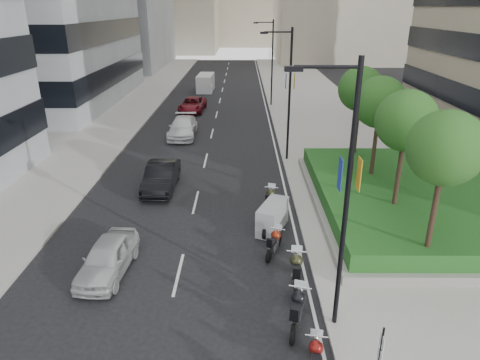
{
  "coord_description": "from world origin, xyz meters",
  "views": [
    {
      "loc": [
        1.11,
        -10.81,
        10.21
      ],
      "look_at": [
        1.01,
        9.37,
        2.0
      ],
      "focal_mm": 32.0,
      "sensor_mm": 36.0,
      "label": 1
    }
  ],
  "objects_px": {
    "lamp_post_0": "(343,191)",
    "lamp_post_2": "(271,59)",
    "lamp_post_1": "(287,89)",
    "motorcycle_1": "(315,360)",
    "parking_sign": "(379,359)",
    "car_d": "(192,105)",
    "motorcycle_2": "(297,309)",
    "motorcycle_3": "(296,271)",
    "motorcycle_4": "(274,242)",
    "motorcycle_6": "(270,200)",
    "delivery_van": "(205,83)",
    "car_b": "(161,177)",
    "car_a": "(108,257)",
    "motorcycle_5": "(272,217)",
    "car_c": "(183,127)"
  },
  "relations": [
    {
      "from": "motorcycle_1",
      "to": "motorcycle_4",
      "type": "distance_m",
      "value": 6.81
    },
    {
      "from": "motorcycle_5",
      "to": "motorcycle_6",
      "type": "height_order",
      "value": "motorcycle_5"
    },
    {
      "from": "parking_sign",
      "to": "motorcycle_2",
      "type": "height_order",
      "value": "parking_sign"
    },
    {
      "from": "motorcycle_1",
      "to": "motorcycle_5",
      "type": "relative_size",
      "value": 0.83
    },
    {
      "from": "lamp_post_2",
      "to": "motorcycle_3",
      "type": "xyz_separation_m",
      "value": [
        -0.91,
        -32.68,
        -4.42
      ]
    },
    {
      "from": "car_c",
      "to": "motorcycle_3",
      "type": "bearing_deg",
      "value": -71.52
    },
    {
      "from": "motorcycle_3",
      "to": "motorcycle_1",
      "type": "bearing_deg",
      "value": -172.21
    },
    {
      "from": "lamp_post_2",
      "to": "delivery_van",
      "type": "xyz_separation_m",
      "value": [
        -7.79,
        9.07,
        -4.09
      ]
    },
    {
      "from": "motorcycle_3",
      "to": "motorcycle_6",
      "type": "bearing_deg",
      "value": 12.24
    },
    {
      "from": "motorcycle_2",
      "to": "car_a",
      "type": "height_order",
      "value": "car_a"
    },
    {
      "from": "motorcycle_2",
      "to": "car_c",
      "type": "distance_m",
      "value": 24.09
    },
    {
      "from": "lamp_post_2",
      "to": "car_b",
      "type": "height_order",
      "value": "lamp_post_2"
    },
    {
      "from": "motorcycle_2",
      "to": "car_a",
      "type": "relative_size",
      "value": 0.56
    },
    {
      "from": "motorcycle_3",
      "to": "car_a",
      "type": "relative_size",
      "value": 0.58
    },
    {
      "from": "lamp_post_2",
      "to": "lamp_post_0",
      "type": "bearing_deg",
      "value": -90.0
    },
    {
      "from": "lamp_post_1",
      "to": "motorcycle_1",
      "type": "xyz_separation_m",
      "value": [
        -0.86,
        -19.13,
        -4.51
      ]
    },
    {
      "from": "lamp_post_0",
      "to": "car_d",
      "type": "height_order",
      "value": "lamp_post_0"
    },
    {
      "from": "motorcycle_6",
      "to": "delivery_van",
      "type": "distance_m",
      "value": 35.57
    },
    {
      "from": "motorcycle_2",
      "to": "lamp_post_2",
      "type": "bearing_deg",
      "value": 13.17
    },
    {
      "from": "car_b",
      "to": "car_d",
      "type": "bearing_deg",
      "value": 91.34
    },
    {
      "from": "parking_sign",
      "to": "motorcycle_6",
      "type": "bearing_deg",
      "value": 100.27
    },
    {
      "from": "lamp_post_2",
      "to": "car_c",
      "type": "relative_size",
      "value": 1.68
    },
    {
      "from": "motorcycle_3",
      "to": "car_c",
      "type": "bearing_deg",
      "value": 25.92
    },
    {
      "from": "lamp_post_0",
      "to": "car_a",
      "type": "height_order",
      "value": "lamp_post_0"
    },
    {
      "from": "motorcycle_6",
      "to": "car_d",
      "type": "bearing_deg",
      "value": 28.31
    },
    {
      "from": "delivery_van",
      "to": "motorcycle_1",
      "type": "bearing_deg",
      "value": -79.35
    },
    {
      "from": "motorcycle_1",
      "to": "motorcycle_5",
      "type": "distance_m",
      "value": 8.93
    },
    {
      "from": "motorcycle_5",
      "to": "car_d",
      "type": "height_order",
      "value": "car_d"
    },
    {
      "from": "motorcycle_3",
      "to": "car_c",
      "type": "xyz_separation_m",
      "value": [
        -7.11,
        20.79,
        0.14
      ]
    },
    {
      "from": "motorcycle_2",
      "to": "car_b",
      "type": "height_order",
      "value": "car_b"
    },
    {
      "from": "lamp_post_2",
      "to": "motorcycle_4",
      "type": "height_order",
      "value": "lamp_post_2"
    },
    {
      "from": "motorcycle_1",
      "to": "car_d",
      "type": "distance_m",
      "value": 35.29
    },
    {
      "from": "parking_sign",
      "to": "car_d",
      "type": "distance_m",
      "value": 36.49
    },
    {
      "from": "motorcycle_2",
      "to": "motorcycle_3",
      "type": "distance_m",
      "value": 2.3
    },
    {
      "from": "lamp_post_1",
      "to": "car_c",
      "type": "relative_size",
      "value": 1.68
    },
    {
      "from": "delivery_van",
      "to": "car_b",
      "type": "bearing_deg",
      "value": -88.01
    },
    {
      "from": "motorcycle_5",
      "to": "car_c",
      "type": "relative_size",
      "value": 0.47
    },
    {
      "from": "motorcycle_2",
      "to": "motorcycle_3",
      "type": "bearing_deg",
      "value": 9.46
    },
    {
      "from": "motorcycle_5",
      "to": "motorcycle_6",
      "type": "xyz_separation_m",
      "value": [
        0.02,
        2.29,
        -0.11
      ]
    },
    {
      "from": "lamp_post_1",
      "to": "parking_sign",
      "type": "height_order",
      "value": "lamp_post_1"
    },
    {
      "from": "motorcycle_1",
      "to": "car_c",
      "type": "xyz_separation_m",
      "value": [
        -7.17,
        25.24,
        0.23
      ]
    },
    {
      "from": "lamp_post_0",
      "to": "car_b",
      "type": "bearing_deg",
      "value": 123.5
    },
    {
      "from": "motorcycle_4",
      "to": "delivery_van",
      "type": "relative_size",
      "value": 0.39
    },
    {
      "from": "car_d",
      "to": "car_c",
      "type": "bearing_deg",
      "value": -85.03
    },
    {
      "from": "motorcycle_6",
      "to": "car_c",
      "type": "height_order",
      "value": "car_c"
    },
    {
      "from": "motorcycle_1",
      "to": "motorcycle_6",
      "type": "bearing_deg",
      "value": 12.97
    },
    {
      "from": "parking_sign",
      "to": "car_c",
      "type": "xyz_separation_m",
      "value": [
        -8.68,
        26.11,
        -0.68
      ]
    },
    {
      "from": "motorcycle_6",
      "to": "car_b",
      "type": "bearing_deg",
      "value": 78.29
    },
    {
      "from": "lamp_post_0",
      "to": "lamp_post_2",
      "type": "distance_m",
      "value": 35.0
    },
    {
      "from": "motorcycle_4",
      "to": "motorcycle_6",
      "type": "distance_m",
      "value": 4.42
    }
  ]
}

